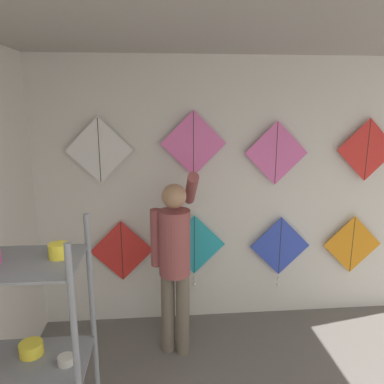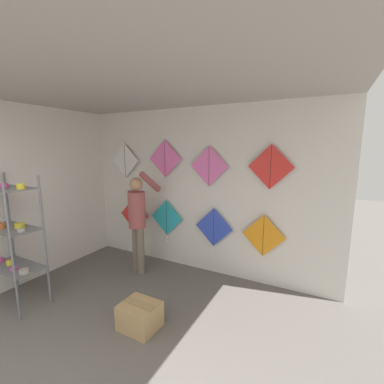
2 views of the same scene
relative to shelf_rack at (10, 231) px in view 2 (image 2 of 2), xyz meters
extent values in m
cube|color=silver|center=(1.58, 2.14, 0.36)|extent=(4.91, 0.06, 2.80)
cube|color=silver|center=(-0.50, 0.40, 0.36)|extent=(0.06, 4.22, 2.80)
cube|color=#A8A399|center=(1.58, 0.40, 1.78)|extent=(4.91, 4.22, 0.04)
cylinder|color=slate|center=(0.40, -0.20, -0.14)|extent=(0.03, 0.03, 1.79)
cylinder|color=slate|center=(-0.40, 0.21, -0.14)|extent=(0.03, 0.03, 1.79)
cylinder|color=slate|center=(0.40, 0.21, -0.14)|extent=(0.03, 0.03, 1.79)
cube|color=slate|center=(0.00, 0.00, -0.50)|extent=(0.81, 0.42, 0.01)
cube|color=slate|center=(0.00, 0.00, 0.04)|extent=(0.81, 0.42, 0.01)
cube|color=slate|center=(0.00, 0.00, 0.58)|extent=(0.81, 0.42, 0.01)
cylinder|color=#D84C99|center=(-0.32, -0.02, -0.47)|extent=(0.10, 0.10, 0.05)
cylinder|color=yellow|center=(-0.10, -0.01, -0.46)|extent=(0.08, 0.08, 0.07)
cylinder|color=#D84C99|center=(0.12, -0.07, -0.47)|extent=(0.08, 0.08, 0.05)
cylinder|color=#B2ADA3|center=(0.32, -0.05, -0.47)|extent=(0.11, 0.11, 0.05)
cylinder|color=orange|center=(-0.08, -0.07, 0.08)|extent=(0.11, 0.11, 0.07)
cylinder|color=yellow|center=(0.11, 0.07, 0.08)|extent=(0.12, 0.12, 0.07)
cylinder|color=#B2ADA3|center=(0.30, -0.02, 0.07)|extent=(0.08, 0.08, 0.04)
cylinder|color=#D84C99|center=(0.00, 0.00, 0.62)|extent=(0.10, 0.10, 0.06)
cylinder|color=yellow|center=(0.30, 0.04, 0.62)|extent=(0.10, 0.10, 0.07)
cylinder|color=#726656|center=(0.84, 1.53, -0.63)|extent=(0.13, 0.13, 0.81)
cylinder|color=#726656|center=(0.98, 1.48, -0.63)|extent=(0.13, 0.13, 0.81)
cylinder|color=#9E4C4C|center=(0.91, 1.50, 0.07)|extent=(0.29, 0.29, 0.61)
sphere|color=tan|center=(0.91, 1.50, 0.51)|extent=(0.22, 0.22, 0.22)
cylinder|color=#9E4C4C|center=(0.74, 1.56, 0.11)|extent=(0.10, 0.10, 0.54)
cylinder|color=#9E4C4C|center=(1.07, 1.67, 0.53)|extent=(0.10, 0.50, 0.39)
cube|color=tan|center=(1.83, 0.39, -0.88)|extent=(0.45, 0.38, 0.31)
cube|color=#A08052|center=(1.83, 0.39, -0.72)|extent=(0.42, 0.12, 0.01)
cube|color=red|center=(0.38, 2.05, -0.21)|extent=(0.66, 0.01, 0.66)
cylinder|color=black|center=(0.38, 2.04, -0.21)|extent=(0.01, 0.01, 0.63)
cube|color=#28B2C6|center=(1.14, 2.05, -0.17)|extent=(0.66, 0.01, 0.66)
cylinder|color=black|center=(1.14, 2.04, -0.17)|extent=(0.01, 0.01, 0.63)
sphere|color=white|center=(1.14, 2.04, -0.55)|extent=(0.04, 0.04, 0.04)
sphere|color=white|center=(1.14, 2.04, -0.62)|extent=(0.04, 0.04, 0.04)
cube|color=blue|center=(2.08, 2.05, -0.21)|extent=(0.66, 0.01, 0.66)
cylinder|color=black|center=(2.08, 2.04, -0.21)|extent=(0.01, 0.01, 0.63)
sphere|color=white|center=(2.08, 2.04, -0.59)|extent=(0.04, 0.04, 0.04)
sphere|color=white|center=(2.08, 2.04, -0.66)|extent=(0.04, 0.04, 0.04)
cube|color=orange|center=(2.90, 2.05, -0.23)|extent=(0.66, 0.01, 0.66)
cylinder|color=black|center=(2.90, 2.04, -0.23)|extent=(0.01, 0.01, 0.63)
cube|color=white|center=(0.20, 2.05, 0.85)|extent=(0.66, 0.01, 0.66)
cylinder|color=black|center=(0.20, 2.04, 0.85)|extent=(0.01, 0.01, 0.63)
cube|color=pink|center=(1.13, 2.05, 0.91)|extent=(0.66, 0.01, 0.66)
cylinder|color=black|center=(1.13, 2.04, 0.91)|extent=(0.01, 0.01, 0.63)
cube|color=pink|center=(1.98, 2.05, 0.80)|extent=(0.66, 0.01, 0.66)
cylinder|color=black|center=(1.98, 2.04, 0.80)|extent=(0.01, 0.01, 0.63)
cube|color=red|center=(2.95, 2.05, 0.82)|extent=(0.66, 0.01, 0.66)
cylinder|color=black|center=(2.95, 2.04, 0.82)|extent=(0.01, 0.01, 0.63)
camera|label=1|loc=(0.78, -1.67, 1.31)|focal=35.00mm
camera|label=2|loc=(3.67, -1.77, 1.10)|focal=24.00mm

